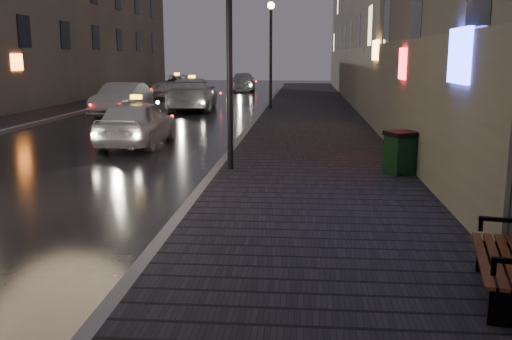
% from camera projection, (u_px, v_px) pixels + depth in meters
% --- Properties ---
extents(ground, '(120.00, 120.00, 0.00)m').
position_uv_depth(ground, '(43.00, 261.00, 7.92)').
color(ground, black).
rests_on(ground, ground).
extents(sidewalk, '(4.60, 58.00, 0.15)m').
position_uv_depth(sidewalk, '(311.00, 112.00, 28.09)').
color(sidewalk, black).
rests_on(sidewalk, ground).
extents(curb, '(0.20, 58.00, 0.15)m').
position_uv_depth(curb, '(262.00, 112.00, 28.29)').
color(curb, slate).
rests_on(curb, ground).
extents(sidewalk_far, '(2.40, 58.00, 0.15)m').
position_uv_depth(sidewalk_far, '(64.00, 110.00, 29.14)').
color(sidewalk_far, black).
rests_on(sidewalk_far, ground).
extents(curb_far, '(0.20, 58.00, 0.15)m').
position_uv_depth(curb_far, '(88.00, 110.00, 29.03)').
color(curb_far, slate).
rests_on(curb_far, ground).
extents(building_far_c, '(6.00, 22.00, 11.00)m').
position_uv_depth(building_far_c, '(94.00, 22.00, 46.06)').
color(building_far_c, '#6B6051').
rests_on(building_far_c, ground).
extents(lamp_near, '(0.36, 0.36, 5.28)m').
position_uv_depth(lamp_near, '(229.00, 25.00, 12.94)').
color(lamp_near, black).
rests_on(lamp_near, sidewalk).
extents(lamp_far, '(0.36, 0.36, 5.28)m').
position_uv_depth(lamp_far, '(271.00, 42.00, 28.57)').
color(lamp_far, black).
rests_on(lamp_far, sidewalk).
extents(trash_bin, '(0.84, 0.84, 0.97)m').
position_uv_depth(trash_bin, '(401.00, 152.00, 12.96)').
color(trash_bin, black).
rests_on(trash_bin, sidewalk).
extents(taxi_near, '(1.77, 4.31, 1.46)m').
position_uv_depth(taxi_near, '(137.00, 122.00, 18.03)').
color(taxi_near, silver).
rests_on(taxi_near, ground).
extents(car_left_mid, '(1.85, 4.73, 1.54)m').
position_uv_depth(car_left_mid, '(122.00, 99.00, 27.13)').
color(car_left_mid, '#9C9BA3').
rests_on(car_left_mid, ground).
extents(taxi_mid, '(2.86, 5.94, 1.67)m').
position_uv_depth(taxi_mid, '(192.00, 94.00, 29.96)').
color(taxi_mid, silver).
rests_on(taxi_mid, ground).
extents(taxi_far, '(2.79, 5.58, 1.52)m').
position_uv_depth(taxi_far, '(177.00, 86.00, 39.34)').
color(taxi_far, '#BABAC1').
rests_on(taxi_far, ground).
extents(car_far, '(2.48, 4.84, 1.58)m').
position_uv_depth(car_far, '(243.00, 81.00, 45.80)').
color(car_far, '#A2A2AA').
rests_on(car_far, ground).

